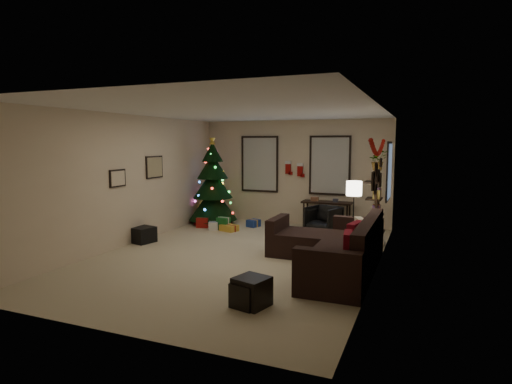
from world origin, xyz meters
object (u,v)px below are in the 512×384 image
at_px(christmas_tree, 213,187).
at_px(bookshelf, 377,210).
at_px(desk_chair, 324,219).
at_px(sofa, 335,250).
at_px(desk, 327,205).

height_order(christmas_tree, bookshelf, christmas_tree).
relative_size(christmas_tree, desk_chair, 3.59).
relative_size(christmas_tree, sofa, 0.80).
xyz_separation_m(desk_chair, bookshelf, (1.28, -0.80, 0.42)).
bearing_deg(desk_chair, bookshelf, -12.73).
bearing_deg(bookshelf, sofa, -104.64).
xyz_separation_m(sofa, desk_chair, (-0.80, 2.63, 0.03)).
bearing_deg(desk, sofa, -75.04).
bearing_deg(desk, christmas_tree, -168.26).
distance_m(sofa, desk_chair, 2.75).
height_order(sofa, bookshelf, bookshelf).
xyz_separation_m(christmas_tree, desk, (2.88, 0.60, -0.38)).
bearing_deg(desk_chair, sofa, -53.72).
bearing_deg(bookshelf, desk_chair, 147.95).
height_order(sofa, desk_chair, sofa).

